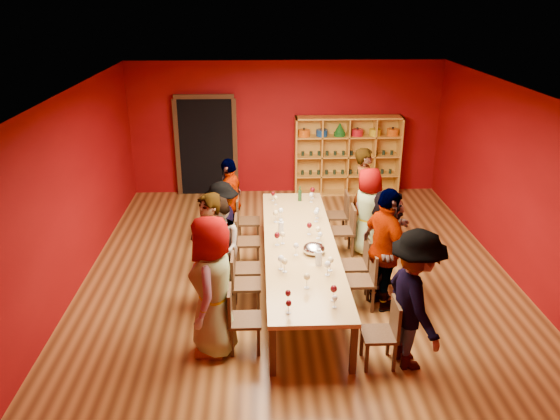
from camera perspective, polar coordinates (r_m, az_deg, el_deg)
The scene contains 51 objects.
room_shell at distance 8.17m, azimuth 2.19°, elevation 1.29°, with size 7.10×9.10×3.04m.
tasting_table at distance 8.49m, azimuth 2.12°, elevation -3.78°, with size 1.10×4.50×0.75m.
doorway at distance 12.55m, azimuth -7.69°, elevation 6.64°, with size 1.40×0.17×2.30m.
shelving_unit at distance 12.58m, azimuth 7.03°, elevation 6.06°, with size 2.40×0.40×1.80m.
chair_person_left_0 at distance 7.16m, azimuth -4.33°, elevation -10.98°, with size 0.42×0.42×0.89m.
person_left_0 at distance 6.95m, azimuth -7.05°, elevation -7.93°, with size 0.91×0.50×1.87m, color #131634.
chair_person_left_1 at distance 7.95m, azimuth -4.13°, elevation -7.36°, with size 0.42×0.42×0.89m.
person_left_1 at distance 7.78m, azimuth -7.36°, elevation -4.68°, with size 0.67×0.49×1.83m, color #15183B.
chair_person_left_2 at distance 8.38m, azimuth -4.04°, elevation -5.74°, with size 0.42×0.42×0.89m.
person_left_2 at distance 8.26m, azimuth -6.35°, elevation -3.97°, with size 0.77×0.42×1.58m, color #15163A.
chair_person_left_3 at distance 9.25m, azimuth -3.90°, elevation -2.98°, with size 0.42×0.42×0.89m.
person_left_3 at distance 9.16m, azimuth -6.00°, elevation -1.56°, with size 0.97×0.40×1.50m, color white.
chair_person_left_4 at distance 10.06m, azimuth -3.79°, elevation -0.85°, with size 0.42×0.42×0.89m.
person_left_4 at distance 9.95m, azimuth -5.22°, elevation 0.85°, with size 0.96×0.44×1.64m, color #C58490.
chair_person_right_0 at distance 7.00m, azimuth 10.98°, elevation -12.18°, with size 0.42×0.42×0.89m.
person_right_0 at distance 6.86m, azimuth 13.86°, elevation -9.13°, with size 1.17×0.48×1.82m, color #5574B0.
chair_person_right_1 at distance 8.12m, azimuth 8.92°, elevation -6.94°, with size 0.42×0.42×0.89m.
person_right_1 at distance 7.97m, azimuth 10.96°, elevation -4.13°, with size 1.09×0.50×1.86m, color #516FA7.
chair_person_right_2 at distance 8.55m, azimuth 8.30°, elevation -5.33°, with size 0.42×0.42×0.89m.
person_right_2 at distance 8.48m, azimuth 11.00°, elevation -3.21°, with size 1.54×0.44×1.67m, color pink.
chair_person_right_3 at distance 9.71m, azimuth 6.96°, elevation -1.84°, with size 0.42×0.42×0.89m.
person_right_3 at distance 9.66m, azimuth 9.17°, elevation -0.18°, with size 0.78×0.42×1.59m, color #48484D.
chair_person_right_4 at distance 10.37m, azimuth 6.34°, elevation -0.23°, with size 0.42×0.42×0.89m.
person_right_4 at distance 10.31m, azimuth 8.77°, elevation 1.75°, with size 0.64×0.47×1.74m, color silver.
wine_glass_0 at distance 7.61m, azimuth 0.11°, elevation -5.16°, with size 0.09×0.09×0.22m.
wine_glass_1 at distance 10.25m, azimuth 3.42°, elevation 2.06°, with size 0.09×0.09×0.22m.
wine_glass_2 at distance 6.65m, azimuth 0.91°, elevation -9.77°, with size 0.07×0.07×0.18m.
wine_glass_3 at distance 7.55m, azimuth 0.51°, elevation -5.46°, with size 0.09×0.09×0.21m.
wine_glass_4 at distance 7.16m, azimuth 2.83°, elevation -7.03°, with size 0.09×0.09×0.22m.
wine_glass_5 at distance 9.93m, azimuth -0.46°, elevation 1.26°, with size 0.07×0.07×0.18m.
wine_glass_6 at distance 7.61m, azimuth 5.29°, elevation -5.29°, with size 0.09×0.09×0.22m.
wine_glass_7 at distance 8.32m, azimuth -0.31°, elevation -2.71°, with size 0.09×0.09×0.22m.
wine_glass_8 at distance 9.16m, azimuth -0.46°, elevation -0.37°, with size 0.09×0.09×0.22m.
wine_glass_9 at distance 8.42m, azimuth 4.21°, elevation -2.62°, with size 0.08×0.08×0.19m.
wine_glass_10 at distance 9.26m, azimuth 0.09°, elevation -0.11°, with size 0.09×0.09×0.21m.
wine_glass_11 at distance 8.38m, azimuth 0.28°, elevation -2.64°, with size 0.08×0.08×0.20m.
wine_glass_12 at distance 7.49m, azimuth 4.99°, elevation -5.74°, with size 0.09×0.09×0.22m.
wine_glass_13 at distance 10.06m, azimuth 3.28°, elevation 1.55°, with size 0.07×0.07×0.19m.
wine_glass_14 at distance 6.92m, azimuth 5.63°, elevation -8.26°, with size 0.09×0.09×0.22m.
wine_glass_15 at distance 6.79m, azimuth 5.75°, elevation -9.19°, with size 0.07×0.07×0.18m.
wine_glass_16 at distance 8.71m, azimuth 3.08°, elevation -1.66°, with size 0.08×0.08×0.21m.
wine_glass_17 at distance 9.34m, azimuth 3.91°, elevation -0.06°, with size 0.08×0.08×0.20m.
wine_glass_18 at distance 10.12m, azimuth -0.73°, elevation 1.68°, with size 0.07×0.07×0.18m.
wine_glass_19 at distance 8.02m, azimuth 1.70°, elevation -3.81°, with size 0.08×0.08×0.20m.
wine_glass_20 at distance 9.19m, azimuth 3.81°, elevation -0.31°, with size 0.09×0.09×0.22m.
wine_glass_21 at distance 6.84m, azimuth 0.84°, elevation -8.74°, with size 0.08×0.08×0.19m.
wine_glass_22 at distance 8.57m, azimuth 4.01°, elevation -2.09°, with size 0.08×0.08×0.21m.
spittoon_bowl at distance 8.12m, azimuth 3.56°, elevation -4.07°, with size 0.33×0.33×0.18m, color silver.
carafe_a at distance 8.77m, azimuth 0.11°, elevation -1.79°, with size 0.11×0.11×0.23m.
carafe_b at distance 7.77m, azimuth 4.07°, elevation -5.01°, with size 0.10×0.10×0.25m.
wine_bottle at distance 10.13m, azimuth 2.09°, elevation 1.53°, with size 0.07×0.07×0.28m.
Camera 1 is at (-0.63, -7.63, 4.36)m, focal length 35.00 mm.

